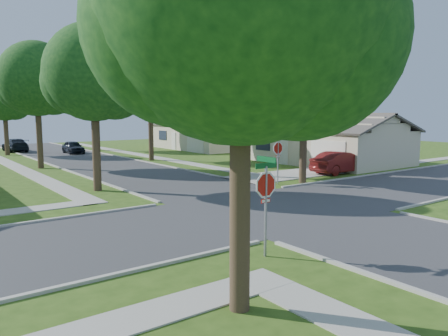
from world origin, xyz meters
The scene contains 20 objects.
ground centered at (0.00, 0.00, 0.00)m, with size 100.00×100.00×0.00m, color #2D4A14.
road_ns centered at (0.00, 0.00, 0.00)m, with size 7.00×100.00×0.02m, color #333335.
sidewalk_ne centered at (6.10, 26.00, 0.02)m, with size 1.20×40.00×0.04m, color #9E9B91.
sidewalk_nw centered at (-6.10, 26.00, 0.02)m, with size 1.20×40.00×0.04m, color #9E9B91.
driveway centered at (7.90, 7.10, 0.03)m, with size 8.80×3.60×0.05m, color #9E9B91.
stop_sign_sw centered at (-4.70, -4.70, 2.03)m, with size 1.05×0.80×2.98m.
stop_sign_ne centered at (4.70, 4.70, 2.03)m, with size 1.05×0.80×2.98m.
tree_e_near centered at (4.75, 9.01, 5.64)m, with size 4.97×4.80×8.28m.
tree_e_mid centered at (4.76, 21.01, 6.25)m, with size 5.59×5.40×9.21m.
tree_e_far centered at (4.75, 34.01, 5.98)m, with size 5.17×5.00×8.72m.
tree_w_near centered at (-4.64, 9.01, 6.12)m, with size 5.38×5.20×8.97m.
tree_w_mid centered at (-4.64, 21.01, 6.49)m, with size 5.80×5.60×9.56m.
tree_w_far centered at (-4.65, 34.01, 5.51)m, with size 4.76×4.60×8.04m.
tree_sw_corner centered at (-7.44, -6.99, 6.26)m, with size 6.21×6.00×9.55m.
tree_ne_corner centered at (6.36, 4.21, 5.59)m, with size 5.80×5.60×8.66m.
house_ne_near centered at (15.99, 11.00, 1.52)m, with size 8.42×13.60×4.23m.
house_ne_far centered at (15.99, 29.00, 1.52)m, with size 8.42×13.60×4.23m.
car_driveway centered at (11.50, 5.50, 0.77)m, with size 1.64×4.69×1.55m, color maroon.
car_curb_east centered at (1.20, 31.87, 0.66)m, with size 1.56×3.89×1.33m, color black.
car_curb_west centered at (-3.20, 37.87, 0.71)m, with size 1.99×4.90×1.42m, color black.
Camera 1 is at (-13.13, -14.05, 4.24)m, focal length 35.00 mm.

